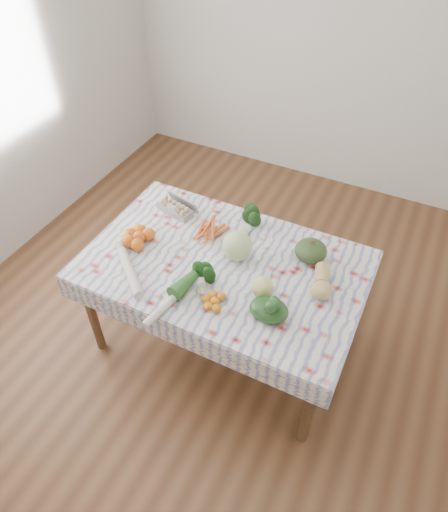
% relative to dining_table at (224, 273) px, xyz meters
% --- Properties ---
extents(ground, '(4.50, 4.50, 0.00)m').
position_rel_dining_table_xyz_m(ground, '(0.00, 0.00, -0.68)').
color(ground, '#56341D').
rests_on(ground, ground).
extents(wall_back, '(4.00, 0.04, 2.80)m').
position_rel_dining_table_xyz_m(wall_back, '(0.00, 2.25, 0.72)').
color(wall_back, silver).
rests_on(wall_back, ground).
extents(dining_table, '(1.60, 1.00, 0.75)m').
position_rel_dining_table_xyz_m(dining_table, '(0.00, 0.00, 0.00)').
color(dining_table, brown).
rests_on(dining_table, ground).
extents(tablecloth, '(1.66, 1.06, 0.01)m').
position_rel_dining_table_xyz_m(tablecloth, '(0.00, 0.00, 0.08)').
color(tablecloth, white).
rests_on(tablecloth, dining_table).
extents(egg_carton, '(0.27, 0.16, 0.07)m').
position_rel_dining_table_xyz_m(egg_carton, '(-0.51, 0.28, 0.12)').
color(egg_carton, '#9A9A95').
rests_on(egg_carton, tablecloth).
extents(carrot_bunch, '(0.23, 0.21, 0.04)m').
position_rel_dining_table_xyz_m(carrot_bunch, '(-0.19, 0.14, 0.10)').
color(carrot_bunch, orange).
rests_on(carrot_bunch, tablecloth).
extents(kale_bunch, '(0.15, 0.13, 0.13)m').
position_rel_dining_table_xyz_m(kale_bunch, '(0.01, 0.36, 0.15)').
color(kale_bunch, '#183712').
rests_on(kale_bunch, tablecloth).
extents(kabocha_squash, '(0.23, 0.23, 0.13)m').
position_rel_dining_table_xyz_m(kabocha_squash, '(0.44, 0.27, 0.15)').
color(kabocha_squash, '#354822').
rests_on(kabocha_squash, tablecloth).
extents(cabbage, '(0.22, 0.22, 0.18)m').
position_rel_dining_table_xyz_m(cabbage, '(0.05, 0.08, 0.17)').
color(cabbage, '#C2D88B').
rests_on(cabbage, tablecloth).
extents(butternut_squash, '(0.17, 0.27, 0.11)m').
position_rel_dining_table_xyz_m(butternut_squash, '(0.58, 0.07, 0.14)').
color(butternut_squash, tan).
rests_on(butternut_squash, tablecloth).
extents(orange_cluster, '(0.27, 0.27, 0.09)m').
position_rel_dining_table_xyz_m(orange_cluster, '(-0.55, -0.07, 0.13)').
color(orange_cluster, orange).
rests_on(orange_cluster, tablecloth).
extents(broccoli, '(0.18, 0.18, 0.10)m').
position_rel_dining_table_xyz_m(broccoli, '(-0.04, -0.20, 0.13)').
color(broccoli, '#174513').
rests_on(broccoli, tablecloth).
extents(mandarin_cluster, '(0.19, 0.19, 0.05)m').
position_rel_dining_table_xyz_m(mandarin_cluster, '(0.10, -0.31, 0.11)').
color(mandarin_cluster, orange).
rests_on(mandarin_cluster, tablecloth).
extents(grapefruit, '(0.15, 0.15, 0.12)m').
position_rel_dining_table_xyz_m(grapefruit, '(0.30, -0.13, 0.14)').
color(grapefruit, '#D7DC73').
rests_on(grapefruit, tablecloth).
extents(spinach_bag, '(0.24, 0.20, 0.09)m').
position_rel_dining_table_xyz_m(spinach_bag, '(0.39, -0.25, 0.13)').
color(spinach_bag, '#193916').
rests_on(spinach_bag, tablecloth).
extents(daikon, '(0.35, 0.31, 0.06)m').
position_rel_dining_table_xyz_m(daikon, '(-0.44, -0.33, 0.11)').
color(daikon, silver).
rests_on(daikon, tablecloth).
extents(leek, '(0.12, 0.44, 0.05)m').
position_rel_dining_table_xyz_m(leek, '(-0.12, -0.40, 0.11)').
color(leek, silver).
rests_on(leek, tablecloth).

